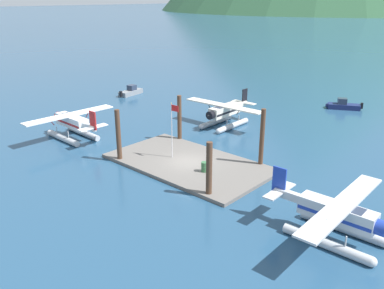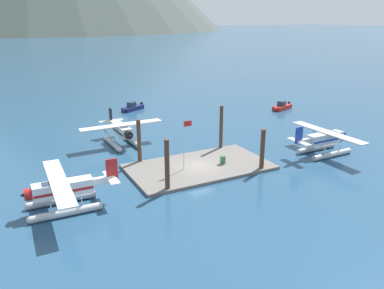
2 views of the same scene
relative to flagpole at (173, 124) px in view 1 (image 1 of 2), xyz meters
The scene contains 14 objects.
ground_plane 4.06m from the flagpole, ahead, with size 1200.00×1200.00×0.00m, color navy.
dock_platform 3.93m from the flagpole, ahead, with size 14.99×8.45×0.30m, color #66605B.
piling_near_left 5.16m from the flagpole, 135.18° to the right, with size 0.45×0.45×5.05m, color #4C3323.
piling_near_right 8.15m from the flagpole, 25.34° to the right, with size 0.48×0.48×4.52m, color #4C3323.
piling_far_left 5.65m from the flagpole, 127.46° to the left, with size 0.45×0.45×5.00m, color #4C3323.
piling_far_right 8.22m from the flagpole, 31.50° to the left, with size 0.42×0.42×5.47m, color #4C3323.
flagpole is the anchor object (origin of this frame).
fuel_drum 5.23m from the flagpole, ahead, with size 0.62×0.62×0.88m.
mooring_buoy 18.91m from the flagpole, ahead, with size 0.67×0.67×0.67m, color orange.
seaplane_cream_bow_left 12.37m from the flagpole, 104.60° to the left, with size 10.43×7.98×3.84m.
seaplane_white_port_aft 13.14m from the flagpole, 167.64° to the right, with size 7.98×10.43×3.84m.
seaplane_silver_stbd_aft 17.34m from the flagpole, ahead, with size 7.98×10.42×3.84m.
boat_navy_open_north 29.52m from the flagpole, 81.72° to the left, with size 4.45×3.30×1.50m.
boat_grey_open_west 28.67m from the flagpole, 148.05° to the left, with size 2.14×4.86×1.50m.
Camera 1 is at (23.51, -25.50, 14.72)m, focal length 38.01 mm.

